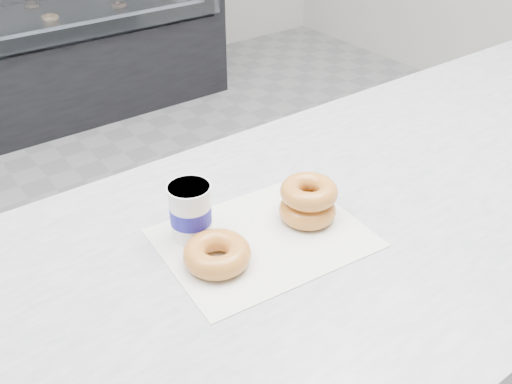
# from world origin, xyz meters

# --- Properties ---
(ground) EXTENTS (5.00, 5.00, 0.00)m
(ground) POSITION_xyz_m (0.00, 0.00, 0.00)
(ground) COLOR #969698
(ground) RESTS_ON ground
(counter) EXTENTS (3.06, 0.76, 0.90)m
(counter) POSITION_xyz_m (0.00, -0.60, 0.45)
(counter) COLOR #333335
(counter) RESTS_ON ground
(display_case) EXTENTS (2.40, 0.74, 1.25)m
(display_case) POSITION_xyz_m (0.00, 2.12, 0.49)
(display_case) COLOR black
(display_case) RESTS_ON ground
(wax_paper) EXTENTS (0.36, 0.29, 0.00)m
(wax_paper) POSITION_xyz_m (-0.28, -0.56, 0.90)
(wax_paper) COLOR silver
(wax_paper) RESTS_ON counter
(donut_single) EXTENTS (0.12, 0.12, 0.04)m
(donut_single) POSITION_xyz_m (-0.38, -0.57, 0.92)
(donut_single) COLOR gold
(donut_single) RESTS_ON wax_paper
(donut_stack) EXTENTS (0.14, 0.14, 0.07)m
(donut_stack) POSITION_xyz_m (-0.18, -0.56, 0.94)
(donut_stack) COLOR gold
(donut_stack) RESTS_ON wax_paper
(coffee_cup) EXTENTS (0.08, 0.08, 0.10)m
(coffee_cup) POSITION_xyz_m (-0.37, -0.48, 0.95)
(coffee_cup) COLOR white
(coffee_cup) RESTS_ON counter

